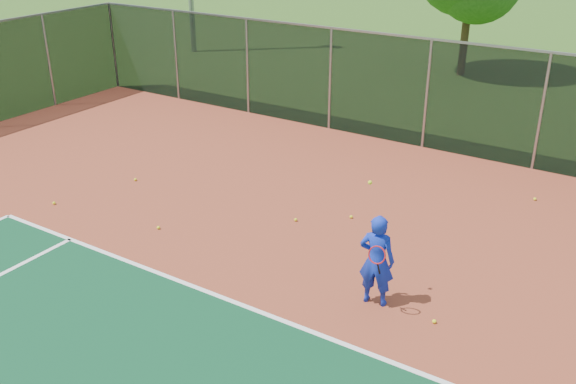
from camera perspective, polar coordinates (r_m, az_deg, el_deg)
name	(u,v)px	position (r m, az deg, el deg)	size (l,w,h in m)	color
fence_back	(542,111)	(17.22, 21.62, 6.71)	(30.00, 0.06, 3.03)	black
tennis_player	(377,260)	(10.85, 7.89, -6.02)	(0.66, 0.66, 2.19)	#132BB6
practice_ball_0	(135,180)	(16.24, -13.42, 1.09)	(0.07, 0.07, 0.07)	yellow
practice_ball_1	(158,228)	(13.76, -11.44, -3.12)	(0.07, 0.07, 0.07)	yellow
practice_ball_2	(434,321)	(10.94, 12.87, -11.15)	(0.07, 0.07, 0.07)	yellow
practice_ball_4	(296,220)	(13.82, 0.69, -2.48)	(0.07, 0.07, 0.07)	yellow
practice_ball_5	(54,203)	(15.51, -20.08, -0.93)	(0.07, 0.07, 0.07)	yellow
practice_ball_6	(351,217)	(14.01, 5.64, -2.21)	(0.07, 0.07, 0.07)	yellow
practice_ball_7	(535,199)	(15.82, 21.10, -0.58)	(0.07, 0.07, 0.07)	yellow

